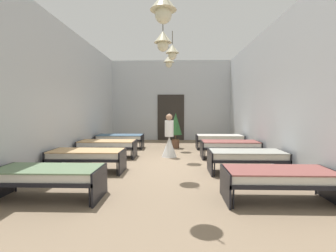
% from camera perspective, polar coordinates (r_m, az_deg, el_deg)
% --- Properties ---
extents(ground_plane, '(6.81, 12.00, 0.10)m').
position_cam_1_polar(ground_plane, '(7.28, -0.17, -9.36)').
color(ground_plane, '#8C755B').
extents(room_shell, '(6.61, 11.60, 4.19)m').
position_cam_1_polar(room_shell, '(8.42, 0.13, 7.19)').
color(room_shell, silver).
rests_on(room_shell, ground).
extents(bed_left_row_0, '(1.90, 0.84, 0.57)m').
position_cam_1_polar(bed_left_row_0, '(4.96, -26.33, -10.33)').
color(bed_left_row_0, black).
rests_on(bed_left_row_0, ground).
extents(bed_right_row_0, '(1.90, 0.84, 0.57)m').
position_cam_1_polar(bed_right_row_0, '(4.76, 24.64, -10.87)').
color(bed_right_row_0, black).
rests_on(bed_right_row_0, ground).
extents(bed_left_row_1, '(1.90, 0.84, 0.57)m').
position_cam_1_polar(bed_left_row_1, '(6.65, -18.58, -6.54)').
color(bed_left_row_1, black).
rests_on(bed_left_row_1, ground).
extents(bed_right_row_1, '(1.90, 0.84, 0.57)m').
position_cam_1_polar(bed_right_row_1, '(6.51, 18.08, -6.77)').
color(bed_right_row_1, black).
rests_on(bed_right_row_1, ground).
extents(bed_left_row_2, '(1.90, 0.84, 0.57)m').
position_cam_1_polar(bed_left_row_2, '(8.44, -14.09, -4.26)').
color(bed_left_row_2, black).
rests_on(bed_left_row_2, ground).
extents(bed_right_row_2, '(1.90, 0.84, 0.57)m').
position_cam_1_polar(bed_right_row_2, '(8.32, 14.39, -4.38)').
color(bed_right_row_2, black).
rests_on(bed_right_row_2, ground).
extents(bed_left_row_3, '(1.90, 0.84, 0.57)m').
position_cam_1_polar(bed_left_row_3, '(10.26, -11.20, -2.77)').
color(bed_left_row_3, black).
rests_on(bed_left_row_3, ground).
extents(bed_right_row_3, '(1.90, 0.84, 0.57)m').
position_cam_1_polar(bed_right_row_3, '(10.17, 12.05, -2.84)').
color(bed_right_row_3, black).
rests_on(bed_right_row_3, ground).
extents(nurse_near_aisle, '(0.52, 0.52, 1.49)m').
position_cam_1_polar(nurse_near_aisle, '(8.28, 0.28, -3.67)').
color(nurse_near_aisle, white).
rests_on(nurse_near_aisle, ground).
extents(potted_plant, '(0.52, 0.52, 1.49)m').
position_cam_1_polar(potted_plant, '(10.11, 1.82, -0.04)').
color(potted_plant, brown).
rests_on(potted_plant, ground).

